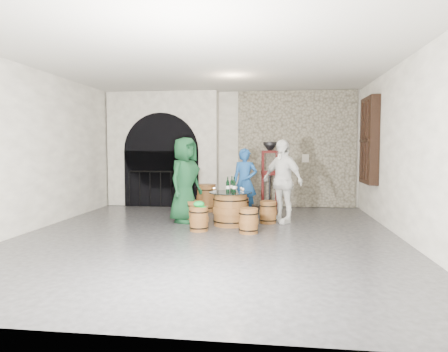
# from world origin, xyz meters

# --- Properties ---
(ground) EXTENTS (8.00, 8.00, 0.00)m
(ground) POSITION_xyz_m (0.00, 0.00, 0.00)
(ground) COLOR #2A2A2C
(ground) RESTS_ON ground
(wall_back) EXTENTS (8.00, 0.00, 8.00)m
(wall_back) POSITION_xyz_m (0.00, 4.00, 1.60)
(wall_back) COLOR white
(wall_back) RESTS_ON ground
(wall_front) EXTENTS (8.00, 0.00, 8.00)m
(wall_front) POSITION_xyz_m (0.00, -4.00, 1.60)
(wall_front) COLOR white
(wall_front) RESTS_ON ground
(wall_left) EXTENTS (0.00, 8.00, 8.00)m
(wall_left) POSITION_xyz_m (-3.50, 0.00, 1.60)
(wall_left) COLOR white
(wall_left) RESTS_ON ground
(wall_right) EXTENTS (0.00, 8.00, 8.00)m
(wall_right) POSITION_xyz_m (3.50, 0.00, 1.60)
(wall_right) COLOR white
(wall_right) RESTS_ON ground
(ceiling) EXTENTS (8.00, 8.00, 0.00)m
(ceiling) POSITION_xyz_m (0.00, 0.00, 3.20)
(ceiling) COLOR beige
(ceiling) RESTS_ON wall_back
(stone_facing_panel) EXTENTS (3.20, 0.12, 3.18)m
(stone_facing_panel) POSITION_xyz_m (1.80, 3.94, 1.60)
(stone_facing_panel) COLOR gray
(stone_facing_panel) RESTS_ON ground
(arched_opening) EXTENTS (3.10, 0.60, 3.19)m
(arched_opening) POSITION_xyz_m (-1.90, 3.74, 1.58)
(arched_opening) COLOR white
(arched_opening) RESTS_ON ground
(shuttered_window) EXTENTS (0.23, 1.10, 2.00)m
(shuttered_window) POSITION_xyz_m (3.38, 2.40, 1.80)
(shuttered_window) COLOR black
(shuttered_window) RESTS_ON wall_right
(barrel_table) EXTENTS (0.91, 0.91, 0.70)m
(barrel_table) POSITION_xyz_m (0.30, 1.07, 0.35)
(barrel_table) COLOR brown
(barrel_table) RESTS_ON ground
(barrel_stool_left) EXTENTS (0.39, 0.39, 0.48)m
(barrel_stool_left) POSITION_xyz_m (-0.53, 1.27, 0.24)
(barrel_stool_left) COLOR brown
(barrel_stool_left) RESTS_ON ground
(barrel_stool_far) EXTENTS (0.39, 0.39, 0.48)m
(barrel_stool_far) POSITION_xyz_m (0.45, 1.91, 0.24)
(barrel_stool_far) COLOR brown
(barrel_stool_far) RESTS_ON ground
(barrel_stool_right) EXTENTS (0.39, 0.39, 0.48)m
(barrel_stool_right) POSITION_xyz_m (1.09, 1.41, 0.24)
(barrel_stool_right) COLOR brown
(barrel_stool_right) RESTS_ON ground
(barrel_stool_near_right) EXTENTS (0.39, 0.39, 0.48)m
(barrel_stool_near_right) POSITION_xyz_m (0.73, 0.33, 0.24)
(barrel_stool_near_right) COLOR brown
(barrel_stool_near_right) RESTS_ON ground
(barrel_stool_near_left) EXTENTS (0.39, 0.39, 0.48)m
(barrel_stool_near_left) POSITION_xyz_m (-0.25, 0.41, 0.24)
(barrel_stool_near_left) COLOR brown
(barrel_stool_near_left) RESTS_ON ground
(green_cap) EXTENTS (0.26, 0.22, 0.12)m
(green_cap) POSITION_xyz_m (-0.24, 0.41, 0.53)
(green_cap) COLOR #0D9631
(green_cap) RESTS_ON barrel_stool_near_left
(person_green) EXTENTS (0.92, 1.07, 1.86)m
(person_green) POSITION_xyz_m (-0.73, 1.32, 0.93)
(person_green) COLOR #103A1E
(person_green) RESTS_ON ground
(person_blue) EXTENTS (0.61, 0.41, 1.62)m
(person_blue) POSITION_xyz_m (0.52, 2.26, 0.81)
(person_blue) COLOR #19488B
(person_blue) RESTS_ON ground
(person_white) EXTENTS (1.08, 1.05, 1.82)m
(person_white) POSITION_xyz_m (1.39, 1.54, 0.91)
(person_white) COLOR white
(person_white) RESTS_ON ground
(wine_bottle_left) EXTENTS (0.08, 0.08, 0.32)m
(wine_bottle_left) POSITION_xyz_m (0.25, 1.07, 0.83)
(wine_bottle_left) COLOR black
(wine_bottle_left) RESTS_ON barrel_table
(wine_bottle_center) EXTENTS (0.08, 0.08, 0.32)m
(wine_bottle_center) POSITION_xyz_m (0.38, 1.07, 0.83)
(wine_bottle_center) COLOR black
(wine_bottle_center) RESTS_ON barrel_table
(wine_bottle_right) EXTENTS (0.08, 0.08, 0.32)m
(wine_bottle_right) POSITION_xyz_m (0.31, 1.24, 0.83)
(wine_bottle_right) COLOR black
(wine_bottle_right) RESTS_ON barrel_table
(tasting_glass_a) EXTENTS (0.05, 0.05, 0.10)m
(tasting_glass_a) POSITION_xyz_m (-0.05, 1.04, 0.75)
(tasting_glass_a) COLOR #A56220
(tasting_glass_a) RESTS_ON barrel_table
(tasting_glass_b) EXTENTS (0.05, 0.05, 0.10)m
(tasting_glass_b) POSITION_xyz_m (0.51, 1.19, 0.75)
(tasting_glass_b) COLOR #A56220
(tasting_glass_b) RESTS_ON barrel_table
(tasting_glass_c) EXTENTS (0.05, 0.05, 0.10)m
(tasting_glass_c) POSITION_xyz_m (0.25, 1.23, 0.75)
(tasting_glass_c) COLOR #A56220
(tasting_glass_c) RESTS_ON barrel_table
(tasting_glass_d) EXTENTS (0.05, 0.05, 0.10)m
(tasting_glass_d) POSITION_xyz_m (0.40, 1.35, 0.75)
(tasting_glass_d) COLOR #A56220
(tasting_glass_d) RESTS_ON barrel_table
(tasting_glass_e) EXTENTS (0.05, 0.05, 0.10)m
(tasting_glass_e) POSITION_xyz_m (0.57, 0.98, 0.75)
(tasting_glass_e) COLOR #A56220
(tasting_glass_e) RESTS_ON barrel_table
(tasting_glass_f) EXTENTS (0.05, 0.05, 0.10)m
(tasting_glass_f) POSITION_xyz_m (-0.03, 1.11, 0.75)
(tasting_glass_f) COLOR #A56220
(tasting_glass_f) RESTS_ON barrel_table
(side_barrel) EXTENTS (0.52, 0.52, 0.69)m
(side_barrel) POSITION_xyz_m (-0.52, 2.88, 0.34)
(side_barrel) COLOR brown
(side_barrel) RESTS_ON ground
(corking_press) EXTENTS (0.76, 0.46, 1.79)m
(corking_press) POSITION_xyz_m (1.09, 3.56, 1.04)
(corking_press) COLOR #51110D
(corking_press) RESTS_ON ground
(control_box) EXTENTS (0.18, 0.10, 0.22)m
(control_box) POSITION_xyz_m (2.05, 3.86, 1.35)
(control_box) COLOR silver
(control_box) RESTS_ON wall_back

